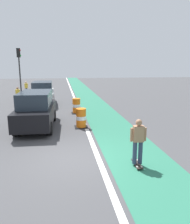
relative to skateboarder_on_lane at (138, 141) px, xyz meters
The scene contains 11 objects.
ground_plane 2.52m from the skateboarder_on_lane, 156.31° to the left, with size 100.00×100.00×0.00m, color #424244.
bike_lane_strip 12.98m from the skateboarder_on_lane, 88.91° to the left, with size 2.50×80.00×0.01m, color #286B51.
lane_divider_stripe 13.04m from the skateboarder_on_lane, 95.53° to the left, with size 0.20×80.00×0.01m, color silver.
skateboarder_on_lane is the anchor object (origin of this frame).
parked_suv_nearest 6.72m from the skateboarder_on_lane, 126.49° to the left, with size 2.05×4.66×2.04m.
parked_suv_second 13.37m from the skateboarder_on_lane, 108.39° to the left, with size 2.02×4.65×2.04m.
traffic_barrel_front 5.28m from the skateboarder_on_lane, 106.79° to the left, with size 0.73×0.73×1.09m.
traffic_barrel_mid 8.89m from the skateboarder_on_lane, 99.93° to the left, with size 0.73×0.73×1.09m.
traffic_light_corner 18.14m from the skateboarder_on_lane, 112.07° to the left, with size 0.41×0.32×5.10m.
pedestrian_crossing 14.13m from the skateboarder_on_lane, 116.61° to the left, with size 0.34×0.20×1.61m.
pedestrian_waiting 19.96m from the skateboarder_on_lane, 109.21° to the left, with size 0.34×0.20×1.61m.
Camera 1 is at (-0.38, -7.68, 3.49)m, focal length 34.62 mm.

